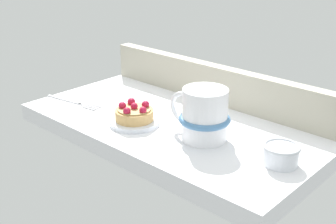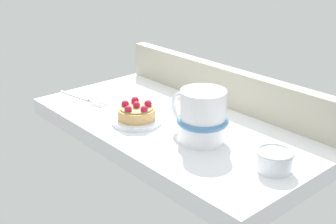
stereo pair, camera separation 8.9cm
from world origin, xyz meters
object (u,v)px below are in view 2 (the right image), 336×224
(coffee_mug, at_px, (202,116))
(sugar_bowl, at_px, (274,160))
(raspberry_tart, at_px, (137,112))
(dessert_fork, at_px, (83,98))
(dessert_plate, at_px, (137,120))

(coffee_mug, relative_size, sugar_bowl, 2.10)
(raspberry_tart, height_order, sugar_bowl, raspberry_tart)
(dessert_fork, distance_m, sugar_bowl, 0.51)
(raspberry_tart, bearing_deg, dessert_plate, -5.99)
(dessert_plate, xyz_separation_m, dessert_fork, (-0.20, -0.01, -0.00))
(dessert_fork, bearing_deg, dessert_plate, 3.63)
(dessert_plate, xyz_separation_m, raspberry_tart, (-0.00, 0.00, 0.02))
(coffee_mug, bearing_deg, sugar_bowl, 3.62)
(dessert_plate, relative_size, sugar_bowl, 1.61)
(coffee_mug, height_order, sugar_bowl, coffee_mug)
(raspberry_tart, bearing_deg, dessert_fork, -176.36)
(raspberry_tart, bearing_deg, sugar_bowl, 9.39)
(raspberry_tart, distance_m, sugar_bowl, 0.32)
(raspberry_tart, height_order, coffee_mug, coffee_mug)
(dessert_plate, distance_m, raspberry_tart, 0.02)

